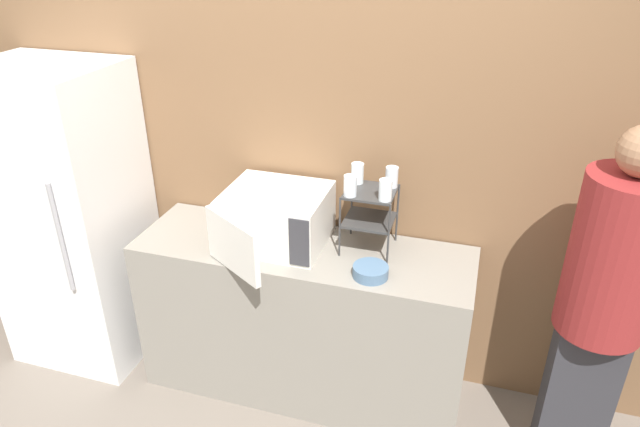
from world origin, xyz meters
name	(u,v)px	position (x,y,z in m)	size (l,w,h in m)	color
ground_plane	(288,417)	(0.00, 0.00, 0.00)	(12.00, 12.00, 0.00)	#6B6056
wall_back	(320,155)	(0.00, 0.59, 1.30)	(8.00, 0.06, 2.60)	brown
counter	(303,319)	(0.00, 0.28, 0.46)	(1.74, 0.55, 0.91)	gray
microwave	(275,218)	(-0.15, 0.29, 1.05)	(0.52, 0.67, 0.28)	silver
dish_rack	(370,207)	(0.32, 0.38, 1.14)	(0.25, 0.24, 0.32)	#333333
glass_front_left	(350,186)	(0.24, 0.30, 1.28)	(0.06, 0.06, 0.10)	silver
glass_back_right	(392,177)	(0.41, 0.46, 1.28)	(0.06, 0.06, 0.10)	silver
glass_front_right	(385,190)	(0.41, 0.30, 1.28)	(0.06, 0.06, 0.10)	silver
glass_back_left	(357,173)	(0.24, 0.45, 1.28)	(0.06, 0.06, 0.10)	silver
bowl	(371,272)	(0.39, 0.12, 0.94)	(0.17, 0.17, 0.05)	slate
person	(604,296)	(1.40, 0.19, 0.97)	(0.37, 0.37, 1.73)	#2D2D33
refrigerator	(70,219)	(-1.39, 0.24, 0.88)	(0.75, 0.65, 1.76)	white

